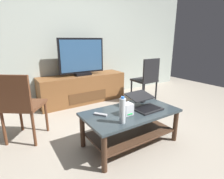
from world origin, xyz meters
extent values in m
plane|color=#9E9384|center=(0.00, 0.00, 0.00)|extent=(7.68, 7.68, 0.00)
cube|color=#A8B2A8|center=(0.00, 2.15, 1.40)|extent=(6.40, 0.12, 2.80)
cube|color=#2D383D|center=(-0.08, 0.02, 0.43)|extent=(1.17, 0.63, 0.03)
cube|color=#472D1E|center=(-0.08, 0.02, 0.16)|extent=(1.03, 0.55, 0.02)
cylinder|color=#472D1E|center=(-0.61, -0.25, 0.21)|extent=(0.06, 0.06, 0.41)
cylinder|color=#472D1E|center=(0.46, -0.25, 0.21)|extent=(0.06, 0.06, 0.41)
cylinder|color=#472D1E|center=(-0.61, 0.28, 0.21)|extent=(0.06, 0.06, 0.41)
cylinder|color=#472D1E|center=(0.46, 0.28, 0.21)|extent=(0.06, 0.06, 0.41)
cube|color=brown|center=(0.07, 1.83, 0.29)|extent=(1.80, 0.51, 0.58)
cube|color=#55351C|center=(0.07, 1.57, 0.17)|extent=(0.81, 0.01, 0.20)
cube|color=black|center=(0.07, 1.81, 0.61)|extent=(0.33, 0.20, 0.05)
cube|color=black|center=(0.07, 1.81, 0.98)|extent=(0.95, 0.04, 0.69)
cube|color=#2D517A|center=(0.07, 1.79, 0.98)|extent=(0.89, 0.01, 0.62)
cube|color=black|center=(1.24, 1.21, 0.44)|extent=(0.45, 0.45, 0.04)
cube|color=black|center=(1.24, 1.01, 0.68)|extent=(0.42, 0.04, 0.48)
cylinder|color=black|center=(1.44, 1.40, 0.21)|extent=(0.04, 0.04, 0.42)
cylinder|color=black|center=(1.06, 1.41, 0.21)|extent=(0.04, 0.04, 0.42)
cylinder|color=black|center=(1.43, 1.02, 0.21)|extent=(0.04, 0.04, 0.42)
cylinder|color=black|center=(1.05, 1.03, 0.21)|extent=(0.04, 0.04, 0.42)
cube|color=#59331E|center=(-1.16, 0.88, 0.47)|extent=(0.61, 0.61, 0.04)
cube|color=#59331E|center=(-1.28, 0.71, 0.69)|extent=(0.36, 0.27, 0.44)
cylinder|color=#59331E|center=(-0.89, 0.92, 0.22)|extent=(0.04, 0.04, 0.45)
cylinder|color=#59331E|center=(-1.20, 1.14, 0.22)|extent=(0.04, 0.04, 0.45)
cylinder|color=#59331E|center=(-1.12, 0.61, 0.22)|extent=(0.04, 0.04, 0.45)
cylinder|color=#59331E|center=(-1.42, 0.83, 0.22)|extent=(0.04, 0.04, 0.45)
cube|color=black|center=(0.13, -0.05, 0.45)|extent=(0.34, 0.26, 0.02)
cube|color=black|center=(0.13, -0.05, 0.46)|extent=(0.30, 0.21, 0.00)
cube|color=black|center=(0.13, 0.10, 0.59)|extent=(0.34, 0.26, 0.06)
cube|color=#3F8CD8|center=(0.13, 0.09, 0.58)|extent=(0.31, 0.23, 0.05)
cube|color=silver|center=(-0.18, -0.04, 0.51)|extent=(0.11, 0.11, 0.14)
cube|color=#19D84C|center=(-0.18, -0.09, 0.47)|extent=(0.07, 0.00, 0.01)
cylinder|color=silver|center=(-0.35, -0.18, 0.58)|extent=(0.07, 0.07, 0.27)
cylinder|color=blue|center=(-0.35, -0.18, 0.72)|extent=(0.04, 0.04, 0.02)
cube|color=black|center=(0.25, 0.22, 0.45)|extent=(0.13, 0.16, 0.01)
cube|color=#99999E|center=(-0.45, 0.11, 0.45)|extent=(0.13, 0.16, 0.02)
camera|label=1|loc=(-1.36, -1.55, 1.29)|focal=28.26mm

